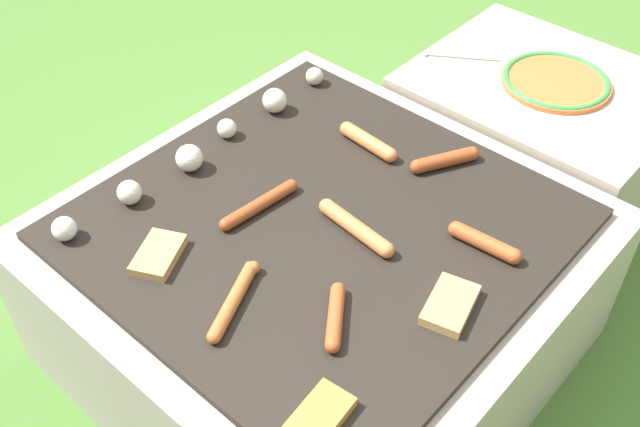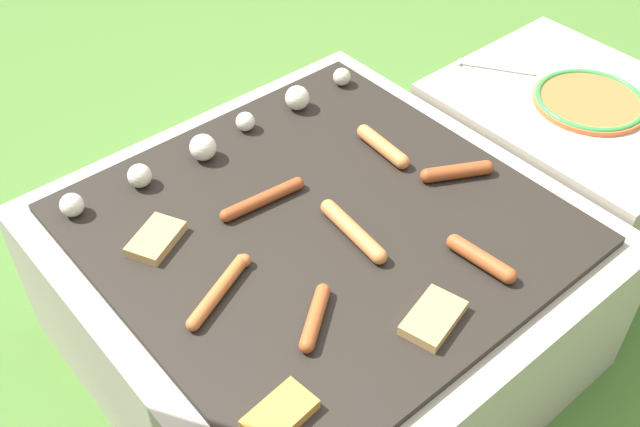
# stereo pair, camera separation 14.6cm
# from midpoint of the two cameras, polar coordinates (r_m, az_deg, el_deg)

# --- Properties ---
(ground_plane) EXTENTS (14.00, 14.00, 0.00)m
(ground_plane) POSITION_cam_midpoint_polar(r_m,az_deg,el_deg) (1.77, -2.39, -10.06)
(ground_plane) COLOR #47702D
(grill) EXTENTS (0.95, 0.95, 0.40)m
(grill) POSITION_cam_midpoint_polar(r_m,az_deg,el_deg) (1.62, -2.59, -5.86)
(grill) COLOR #A89E8C
(grill) RESTS_ON ground_plane
(side_ledge) EXTENTS (0.52, 0.62, 0.40)m
(side_ledge) POSITION_cam_midpoint_polar(r_m,az_deg,el_deg) (2.04, 13.93, 4.98)
(side_ledge) COLOR #A89E8C
(side_ledge) RESTS_ON ground_plane
(sausage_back_right) EXTENTS (0.04, 0.16, 0.03)m
(sausage_back_right) POSITION_cam_midpoint_polar(r_m,az_deg,el_deg) (1.64, 1.14, 5.39)
(sausage_back_right) COLOR #C6753D
(sausage_back_right) RESTS_ON grill
(sausage_mid_right) EXTENTS (0.12, 0.10, 0.03)m
(sausage_mid_right) POSITION_cam_midpoint_polar(r_m,az_deg,el_deg) (1.29, -2.08, -8.03)
(sausage_mid_right) COLOR #A34C23
(sausage_mid_right) RESTS_ON grill
(sausage_back_center) EXTENTS (0.18, 0.09, 0.03)m
(sausage_back_center) POSITION_cam_midpoint_polar(r_m,az_deg,el_deg) (1.33, -9.75, -6.68)
(sausage_back_center) COLOR #B7602D
(sausage_back_center) RESTS_ON grill
(sausage_front_center) EXTENTS (0.05, 0.19, 0.03)m
(sausage_front_center) POSITION_cam_midpoint_polar(r_m,az_deg,el_deg) (1.43, -0.17, -1.22)
(sausage_front_center) COLOR #C6753D
(sausage_front_center) RESTS_ON grill
(sausage_front_left) EXTENTS (0.04, 0.15, 0.03)m
(sausage_front_left) POSITION_cam_midpoint_polar(r_m,az_deg,el_deg) (1.42, 9.59, -2.33)
(sausage_front_left) COLOR #A34C23
(sausage_front_left) RESTS_ON grill
(sausage_back_left) EXTENTS (0.19, 0.04, 0.03)m
(sausage_back_left) POSITION_cam_midpoint_polar(r_m,az_deg,el_deg) (1.50, -7.42, 0.55)
(sausage_back_left) COLOR #93421E
(sausage_back_left) RESTS_ON grill
(sausage_mid_left) EXTENTS (0.14, 0.09, 0.03)m
(sausage_mid_left) POSITION_cam_midpoint_polar(r_m,az_deg,el_deg) (1.60, 6.93, 3.95)
(sausage_mid_left) COLOR #93421E
(sausage_mid_left) RESTS_ON grill
(bread_slice_right) EXTENTS (0.12, 0.08, 0.02)m
(bread_slice_right) POSITION_cam_midpoint_polar(r_m,az_deg,el_deg) (1.18, -3.70, -15.40)
(bread_slice_right) COLOR #D18438
(bread_slice_right) RESTS_ON grill
(bread_slice_left) EXTENTS (0.13, 0.10, 0.02)m
(bread_slice_left) POSITION_cam_midpoint_polar(r_m,az_deg,el_deg) (1.32, 6.77, -7.09)
(bread_slice_left) COLOR tan
(bread_slice_left) RESTS_ON grill
(bread_slice_center) EXTENTS (0.13, 0.11, 0.02)m
(bread_slice_center) POSITION_cam_midpoint_polar(r_m,az_deg,el_deg) (1.44, -15.08, -3.20)
(bread_slice_center) COLOR tan
(bread_slice_center) RESTS_ON grill
(mushroom_row) EXTENTS (0.76, 0.08, 0.06)m
(mushroom_row) POSITION_cam_midpoint_polar(r_m,az_deg,el_deg) (1.64, -11.29, 5.06)
(mushroom_row) COLOR silver
(mushroom_row) RESTS_ON grill
(plate_colorful) EXTENTS (0.26, 0.26, 0.02)m
(plate_colorful) POSITION_cam_midpoint_polar(r_m,az_deg,el_deg) (1.91, 15.47, 9.62)
(plate_colorful) COLOR orange
(plate_colorful) RESTS_ON side_ledge
(fork_utensil) EXTENTS (0.12, 0.17, 0.01)m
(fork_utensil) POSITION_cam_midpoint_polar(r_m,az_deg,el_deg) (1.97, 8.27, 11.69)
(fork_utensil) COLOR silver
(fork_utensil) RESTS_ON side_ledge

